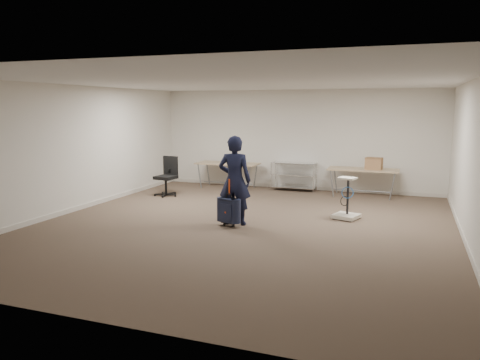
% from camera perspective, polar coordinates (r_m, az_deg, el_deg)
% --- Properties ---
extents(ground, '(9.00, 9.00, 0.00)m').
position_cam_1_polar(ground, '(9.29, 0.38, -5.57)').
color(ground, '#49392C').
rests_on(ground, ground).
extents(room_shell, '(8.00, 9.00, 9.00)m').
position_cam_1_polar(room_shell, '(10.55, 2.93, -3.54)').
color(room_shell, silver).
rests_on(room_shell, ground).
extents(folding_table_left, '(1.80, 0.75, 0.73)m').
position_cam_1_polar(folding_table_left, '(13.46, -1.53, 1.88)').
color(folding_table_left, tan).
rests_on(folding_table_left, ground).
extents(folding_table_right, '(1.80, 0.75, 0.73)m').
position_cam_1_polar(folding_table_right, '(12.57, 14.78, 1.09)').
color(folding_table_right, tan).
rests_on(folding_table_right, ground).
extents(wire_shelf, '(1.22, 0.47, 0.80)m').
position_cam_1_polar(wire_shelf, '(13.16, 6.59, 0.62)').
color(wire_shelf, silver).
rests_on(wire_shelf, ground).
extents(person, '(0.70, 0.51, 1.78)m').
position_cam_1_polar(person, '(9.22, -0.65, -0.04)').
color(person, black).
rests_on(person, ground).
extents(suitcase, '(0.38, 0.28, 0.94)m').
position_cam_1_polar(suitcase, '(9.16, -1.37, -3.73)').
color(suitcase, '#161A31').
rests_on(suitcase, ground).
extents(office_chair, '(0.63, 0.63, 1.03)m').
position_cam_1_polar(office_chair, '(12.49, -8.90, -0.46)').
color(office_chair, black).
rests_on(office_chair, ground).
extents(equipment_cart, '(0.60, 0.60, 0.88)m').
position_cam_1_polar(equipment_cart, '(10.04, 12.84, -3.34)').
color(equipment_cart, beige).
rests_on(equipment_cart, ground).
extents(cardboard_box, '(0.44, 0.35, 0.31)m').
position_cam_1_polar(cardboard_box, '(12.50, 16.01, 1.94)').
color(cardboard_box, '#8C6241').
rests_on(cardboard_box, folding_table_right).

